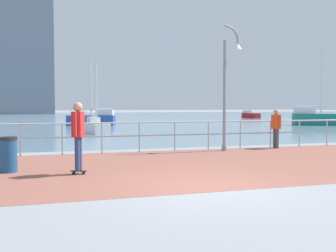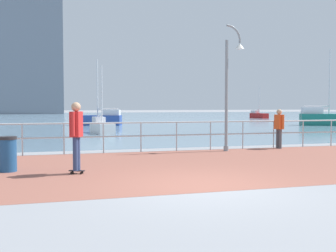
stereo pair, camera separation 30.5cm
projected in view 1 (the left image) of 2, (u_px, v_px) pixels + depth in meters
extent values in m
plane|color=gray|center=(77.00, 120.00, 46.77)|extent=(220.00, 220.00, 0.00)
cube|color=#935647|center=(167.00, 166.00, 11.38)|extent=(28.00, 7.20, 0.01)
cube|color=#6B899E|center=(71.00, 118.00, 57.80)|extent=(180.00, 88.00, 0.00)
cylinder|color=#B2BCC1|center=(20.00, 140.00, 13.56)|extent=(0.05, 0.05, 1.11)
cylinder|color=#B2BCC1|center=(62.00, 139.00, 13.97)|extent=(0.05, 0.05, 1.11)
cylinder|color=#B2BCC1|center=(102.00, 138.00, 14.38)|extent=(0.05, 0.05, 1.11)
cylinder|color=#B2BCC1|center=(139.00, 137.00, 14.79)|extent=(0.05, 0.05, 1.11)
cylinder|color=#B2BCC1|center=(175.00, 136.00, 15.20)|extent=(0.05, 0.05, 1.11)
cylinder|color=#B2BCC1|center=(208.00, 136.00, 15.61)|extent=(0.05, 0.05, 1.11)
cylinder|color=#B2BCC1|center=(240.00, 135.00, 16.02)|extent=(0.05, 0.05, 1.11)
cylinder|color=#B2BCC1|center=(271.00, 134.00, 16.42)|extent=(0.05, 0.05, 1.11)
cylinder|color=#B2BCC1|center=(299.00, 133.00, 16.83)|extent=(0.05, 0.05, 1.11)
cylinder|color=#B2BCC1|center=(327.00, 133.00, 17.24)|extent=(0.05, 0.05, 1.11)
cylinder|color=#B2BCC1|center=(139.00, 123.00, 14.76)|extent=(25.20, 0.06, 0.06)
cylinder|color=#B2BCC1|center=(139.00, 136.00, 14.79)|extent=(25.20, 0.06, 0.06)
cylinder|color=gray|center=(224.00, 148.00, 15.18)|extent=(0.19, 0.19, 0.20)
cylinder|color=gray|center=(224.00, 96.00, 15.07)|extent=(0.12, 0.12, 4.22)
cylinder|color=gray|center=(227.00, 26.00, 14.96)|extent=(0.19, 0.09, 0.11)
cylinder|color=gray|center=(230.00, 27.00, 15.01)|extent=(0.20, 0.09, 0.15)
cylinder|color=gray|center=(233.00, 30.00, 15.06)|extent=(0.19, 0.09, 0.18)
cylinder|color=gray|center=(236.00, 33.00, 15.10)|extent=(0.17, 0.09, 0.19)
cylinder|color=gray|center=(237.00, 37.00, 15.12)|extent=(0.13, 0.09, 0.19)
cylinder|color=gray|center=(238.00, 41.00, 15.14)|extent=(0.09, 0.09, 0.17)
cone|color=silver|center=(238.00, 46.00, 15.15)|extent=(0.36, 0.36, 0.22)
cylinder|color=black|center=(73.00, 173.00, 9.95)|extent=(0.07, 0.05, 0.06)
cylinder|color=black|center=(74.00, 173.00, 10.03)|extent=(0.07, 0.05, 0.06)
cylinder|color=black|center=(83.00, 173.00, 9.93)|extent=(0.07, 0.05, 0.06)
cylinder|color=black|center=(84.00, 173.00, 10.00)|extent=(0.07, 0.05, 0.06)
cube|color=black|center=(79.00, 171.00, 9.98)|extent=(0.41, 0.26, 0.02)
cylinder|color=navy|center=(77.00, 154.00, 9.87)|extent=(0.17, 0.17, 0.86)
cylinder|color=navy|center=(79.00, 153.00, 10.03)|extent=(0.17, 0.17, 0.86)
cube|color=red|center=(78.00, 124.00, 9.92)|extent=(0.35, 0.41, 0.64)
cylinder|color=red|center=(75.00, 124.00, 9.69)|extent=(0.12, 0.12, 0.61)
cylinder|color=red|center=(81.00, 123.00, 10.14)|extent=(0.12, 0.12, 0.61)
sphere|color=tan|center=(78.00, 107.00, 9.89)|extent=(0.24, 0.24, 0.24)
cylinder|color=#4C4C51|center=(275.00, 138.00, 16.18)|extent=(0.15, 0.15, 0.79)
cylinder|color=#4C4C51|center=(277.00, 139.00, 16.04)|extent=(0.15, 0.15, 0.79)
cube|color=#D84C1E|center=(276.00, 122.00, 16.07)|extent=(0.28, 0.37, 0.59)
cylinder|color=#D84C1E|center=(272.00, 121.00, 16.28)|extent=(0.10, 0.10, 0.56)
cylinder|color=#D84C1E|center=(280.00, 122.00, 15.86)|extent=(0.10, 0.10, 0.56)
sphere|color=tan|center=(276.00, 112.00, 16.05)|extent=(0.22, 0.22, 0.22)
cylinder|color=navy|center=(8.00, 156.00, 10.26)|extent=(0.44, 0.44, 0.85)
cylinder|color=#262628|center=(8.00, 138.00, 10.23)|extent=(0.46, 0.46, 0.08)
cube|color=white|center=(97.00, 128.00, 24.79)|extent=(1.32, 3.14, 0.65)
cube|color=silver|center=(93.00, 120.00, 25.60)|extent=(0.79, 1.17, 0.36)
cylinder|color=silver|center=(97.00, 94.00, 24.68)|extent=(0.07, 0.07, 3.62)
cylinder|color=silver|center=(94.00, 116.00, 25.36)|extent=(0.23, 1.37, 0.06)
cube|color=#284799|center=(91.00, 120.00, 35.02)|extent=(4.35, 2.57, 0.89)
cube|color=silver|center=(105.00, 113.00, 34.94)|extent=(1.71, 1.34, 0.49)
cylinder|color=silver|center=(91.00, 87.00, 34.87)|extent=(0.10, 0.10, 4.95)
cylinder|color=silver|center=(101.00, 109.00, 34.94)|extent=(1.79, 0.69, 0.08)
cube|color=#B21E1E|center=(251.00, 116.00, 55.78)|extent=(1.31, 3.35, 0.70)
cube|color=silver|center=(247.00, 112.00, 56.66)|extent=(0.81, 1.24, 0.39)
cylinder|color=silver|center=(251.00, 99.00, 55.66)|extent=(0.08, 0.08, 3.89)
cylinder|color=silver|center=(248.00, 110.00, 56.40)|extent=(0.20, 1.47, 0.06)
cube|color=#197266|center=(321.00, 119.00, 35.23)|extent=(4.99, 3.35, 1.03)
cube|color=silver|center=(304.00, 111.00, 35.37)|extent=(2.01, 1.67, 0.57)
cylinder|color=silver|center=(322.00, 82.00, 35.05)|extent=(0.11, 0.11, 5.72)
cylinder|color=silver|center=(309.00, 106.00, 35.30)|extent=(2.00, 0.98, 0.09)
cube|color=slate|center=(22.00, 29.00, 86.17)|extent=(13.31, 10.39, 37.03)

